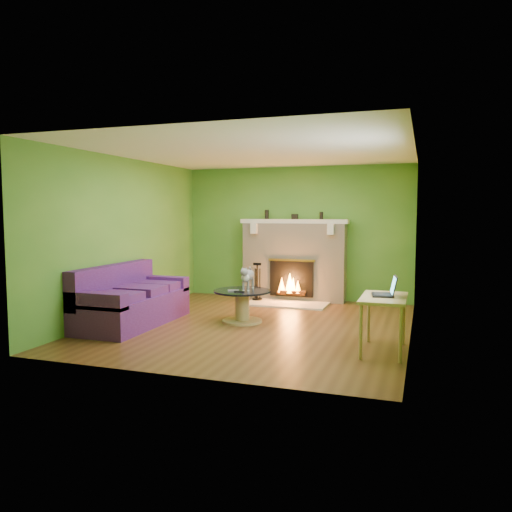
{
  "coord_description": "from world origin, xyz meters",
  "views": [
    {
      "loc": [
        2.4,
        -7.06,
        1.71
      ],
      "look_at": [
        -0.13,
        0.4,
        1.02
      ],
      "focal_mm": 35.0,
      "sensor_mm": 36.0,
      "label": 1
    }
  ],
  "objects": [
    {
      "name": "wall_front",
      "position": [
        0.0,
        -2.5,
        1.3
      ],
      "size": [
        5.0,
        0.0,
        5.0
      ],
      "primitive_type": "plane",
      "rotation": [
        -1.57,
        0.0,
        0.0
      ],
      "color": "#42832B",
      "rests_on": "floor"
    },
    {
      "name": "cat",
      "position": [
        -0.19,
        0.19,
        0.69
      ],
      "size": [
        0.28,
        0.62,
        0.38
      ],
      "primitive_type": null,
      "rotation": [
        0.0,
        0.0,
        0.1
      ],
      "color": "slate",
      "rests_on": "coffee_table"
    },
    {
      "name": "remote_silver",
      "position": [
        -0.37,
        0.02,
        0.51
      ],
      "size": [
        0.17,
        0.11,
        0.02
      ],
      "primitive_type": "cube",
      "rotation": [
        0.0,
        0.0,
        0.4
      ],
      "color": "gray",
      "rests_on": "coffee_table"
    },
    {
      "name": "fire_tools",
      "position": [
        -0.63,
        1.95,
        0.39
      ],
      "size": [
        0.19,
        0.19,
        0.72
      ],
      "primitive_type": null,
      "color": "black",
      "rests_on": "hearth"
    },
    {
      "name": "sofa",
      "position": [
        -1.86,
        -0.53,
        0.35
      ],
      "size": [
        0.91,
        2.02,
        0.91
      ],
      "color": "#461758",
      "rests_on": "floor"
    },
    {
      "name": "mantel_vase_left",
      "position": [
        -0.56,
        2.33,
        1.67
      ],
      "size": [
        0.08,
        0.08,
        0.18
      ],
      "primitive_type": "cylinder",
      "color": "black",
      "rests_on": "mantel"
    },
    {
      "name": "wall_back",
      "position": [
        0.0,
        2.5,
        1.3
      ],
      "size": [
        5.0,
        0.0,
        5.0
      ],
      "primitive_type": "plane",
      "rotation": [
        1.57,
        0.0,
        0.0
      ],
      "color": "#42832B",
      "rests_on": "floor"
    },
    {
      "name": "wall_right",
      "position": [
        2.25,
        0.0,
        1.3
      ],
      "size": [
        0.0,
        5.0,
        5.0
      ],
      "primitive_type": "plane",
      "rotation": [
        1.57,
        0.0,
        -1.57
      ],
      "color": "#42832B",
      "rests_on": "floor"
    },
    {
      "name": "window_frame",
      "position": [
        2.24,
        -0.9,
        1.55
      ],
      "size": [
        0.0,
        1.2,
        1.2
      ],
      "primitive_type": "plane",
      "rotation": [
        1.57,
        0.0,
        -1.57
      ],
      "color": "silver",
      "rests_on": "wall_right"
    },
    {
      "name": "hearth",
      "position": [
        0.0,
        1.8,
        0.01
      ],
      "size": [
        1.5,
        0.75,
        0.03
      ],
      "primitive_type": "cube",
      "color": "beige",
      "rests_on": "floor"
    },
    {
      "name": "coffee_table",
      "position": [
        -0.27,
        0.14,
        0.29
      ],
      "size": [
        0.89,
        0.89,
        0.5
      ],
      "color": "tan",
      "rests_on": "floor"
    },
    {
      "name": "window_pane",
      "position": [
        2.23,
        -0.9,
        1.55
      ],
      "size": [
        0.0,
        1.06,
        1.06
      ],
      "primitive_type": "plane",
      "rotation": [
        1.57,
        0.0,
        -1.57
      ],
      "color": "white",
      "rests_on": "wall_right"
    },
    {
      "name": "ceiling",
      "position": [
        0.0,
        0.0,
        2.6
      ],
      "size": [
        5.0,
        5.0,
        0.0
      ],
      "primitive_type": "plane",
      "rotation": [
        3.14,
        0.0,
        0.0
      ],
      "color": "white",
      "rests_on": "wall_back"
    },
    {
      "name": "remote_black",
      "position": [
        -0.25,
        -0.04,
        0.51
      ],
      "size": [
        0.16,
        0.05,
        0.02
      ],
      "primitive_type": "cube",
      "rotation": [
        0.0,
        0.0,
        0.02
      ],
      "color": "black",
      "rests_on": "coffee_table"
    },
    {
      "name": "mantel_box",
      "position": [
        0.01,
        2.33,
        1.63
      ],
      "size": [
        0.12,
        0.08,
        0.1
      ],
      "primitive_type": "cube",
      "color": "black",
      "rests_on": "mantel"
    },
    {
      "name": "mantel",
      "position": [
        0.0,
        2.3,
        1.54
      ],
      "size": [
        2.1,
        0.28,
        0.08
      ],
      "primitive_type": "cube",
      "color": "silver",
      "rests_on": "fireplace"
    },
    {
      "name": "mantel_vase_right",
      "position": [
        0.53,
        2.33,
        1.65
      ],
      "size": [
        0.07,
        0.07,
        0.14
      ],
      "primitive_type": "cylinder",
      "color": "black",
      "rests_on": "mantel"
    },
    {
      "name": "laptop",
      "position": [
        1.93,
        -0.82,
        0.81
      ],
      "size": [
        0.34,
        0.38,
        0.25
      ],
      "primitive_type": null,
      "rotation": [
        0.0,
        0.0,
        0.15
      ],
      "color": "black",
      "rests_on": "desk"
    },
    {
      "name": "wall_left",
      "position": [
        -2.25,
        0.0,
        1.3
      ],
      "size": [
        0.0,
        5.0,
        5.0
      ],
      "primitive_type": "plane",
      "rotation": [
        1.57,
        0.0,
        1.57
      ],
      "color": "#42832B",
      "rests_on": "floor"
    },
    {
      "name": "desk",
      "position": [
        1.95,
        -0.87,
        0.6
      ],
      "size": [
        0.54,
        0.93,
        0.69
      ],
      "color": "tan",
      "rests_on": "floor"
    },
    {
      "name": "fireplace",
      "position": [
        0.0,
        2.32,
        0.77
      ],
      "size": [
        2.1,
        0.46,
        1.58
      ],
      "color": "beige",
      "rests_on": "floor"
    },
    {
      "name": "floor",
      "position": [
        0.0,
        0.0,
        0.0
      ],
      "size": [
        5.0,
        5.0,
        0.0
      ],
      "primitive_type": "plane",
      "color": "#583319",
      "rests_on": "ground"
    }
  ]
}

